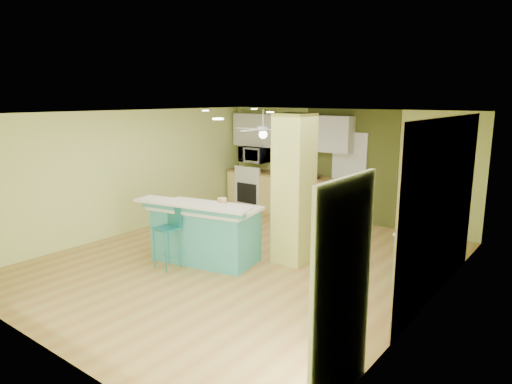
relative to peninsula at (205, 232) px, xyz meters
The scene contains 23 objects.
floor 0.84m from the peninsula, 33.70° to the left, with size 6.00×7.00×0.01m, color #A7773A.
ceiling 2.11m from the peninsula, 33.70° to the left, with size 6.00×7.00×0.01m, color white.
wall_back 3.99m from the peninsula, 81.83° to the left, with size 6.00×0.01×2.50m, color #CDDA75.
wall_front 3.27m from the peninsula, 79.93° to the right, with size 6.00×0.01×2.50m, color #CDDA75.
wall_left 2.59m from the peninsula, behind, with size 0.01×7.00×2.50m, color #CDDA75.
wall_right 3.66m from the peninsula, ahead, with size 0.01×7.00×2.50m, color #CDDA75.
wood_panel 3.75m from the peninsula, 15.32° to the left, with size 0.02×3.40×2.50m, color #846B4B.
olive_accent 4.00m from the peninsula, 78.91° to the left, with size 2.20×0.02×2.50m, color #484E1F.
interior_door 3.94m from the peninsula, 78.83° to the left, with size 0.82×0.05×2.00m, color silver.
french_door 4.06m from the peninsula, 28.68° to the right, with size 0.04×1.08×2.10m, color white.
column 1.66m from the peninsula, 35.83° to the left, with size 0.55×0.55×2.50m, color #BBBE58.
kitchen_run 3.65m from the peninsula, 101.76° to the left, with size 3.25×0.63×0.94m.
stove 3.94m from the peninsula, 115.43° to the left, with size 0.76×0.66×1.08m.
upper_cabinets 4.03m from the peninsula, 101.39° to the left, with size 3.20×0.34×0.80m, color silver.
microwave 4.04m from the peninsula, 115.37° to the left, with size 0.70×0.48×0.39m, color white.
ceiling_fan 2.90m from the peninsula, 102.91° to the left, with size 1.41×1.41×0.61m.
pendant_lamp 3.67m from the peninsula, 19.27° to the left, with size 0.14×0.14×0.69m.
wall_decor 3.86m from the peninsula, 18.39° to the left, with size 0.03×0.90×0.70m, color brown.
peninsula is the anchor object (origin of this frame).
bar_stool 0.65m from the peninsula, 113.24° to the right, with size 0.37×0.37×1.06m.
side_counter 3.55m from the peninsula, 23.25° to the left, with size 0.57×1.33×0.86m.
fruit_bowl 3.55m from the peninsula, 89.28° to the left, with size 0.33×0.33×0.08m, color #3B2718.
canister 0.60m from the peninsula, 31.89° to the left, with size 0.16×0.16×0.16m, color gold.
Camera 1 is at (4.65, -5.75, 2.75)m, focal length 32.00 mm.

